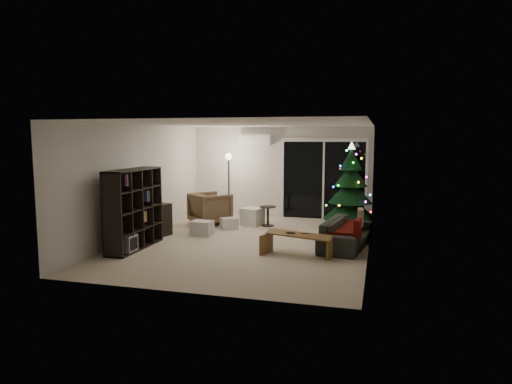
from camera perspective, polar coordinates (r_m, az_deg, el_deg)
room at (r=10.92m, az=3.45°, el=0.50°), size 6.50×7.51×2.60m
bookshelf at (r=9.54m, az=-16.03°, el=-2.00°), size 0.85×1.65×1.60m
media_cabinet at (r=10.35m, az=-13.46°, el=-3.69°), size 0.74×1.24×0.73m
stereo at (r=10.28m, az=-13.53°, el=-1.26°), size 0.37×0.44×0.16m
armchair at (r=11.75m, az=-5.73°, el=-2.05°), size 1.24×1.25×0.82m
ottoman at (r=11.62m, az=-0.46°, el=-3.07°), size 0.59×0.59×0.43m
cardboard_box_a at (r=10.48m, az=-6.77°, el=-4.51°), size 0.48×0.37×0.33m
cardboard_box_b at (r=11.16m, az=-3.38°, el=-3.93°), size 0.48×0.47×0.27m
side_table at (r=11.47m, az=1.49°, el=-3.02°), size 0.48×0.48×0.50m
floor_lamp at (r=12.30m, az=-3.42°, el=0.54°), size 0.28×0.28×1.73m
sofa at (r=9.51m, az=11.22°, el=-5.07°), size 1.03×2.02×0.56m
sofa_throw at (r=9.49m, az=10.64°, el=-4.31°), size 0.60×1.39×0.05m
cushion_a at (r=10.09m, az=12.94°, el=-3.10°), size 0.14×0.38×0.37m
cushion_b at (r=8.82m, az=12.58°, el=-4.55°), size 0.14×0.38×0.37m
coffee_table at (r=8.71m, az=5.34°, el=-6.58°), size 1.40×0.82×0.42m
remote_a at (r=8.69m, az=4.38°, el=-5.12°), size 0.16×0.05×0.02m
remote_b at (r=8.70m, az=6.07°, el=-5.13°), size 0.16×0.09×0.02m
christmas_tree at (r=11.25m, az=11.74°, el=0.78°), size 1.45×1.45×2.11m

